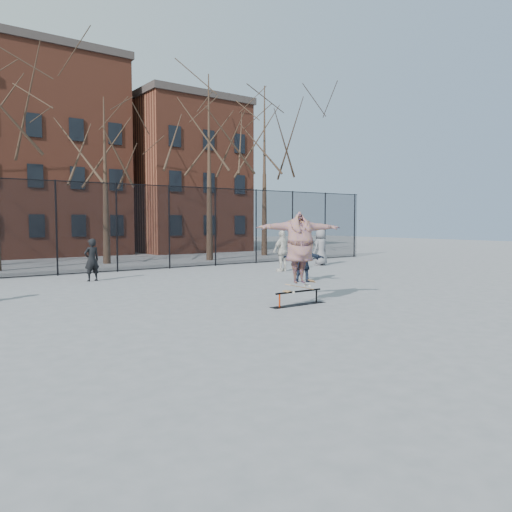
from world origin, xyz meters
TOP-DOWN VIEW (x-y plane):
  - ground at (0.00, 0.00)m, footprint 100.00×100.00m
  - skate_rail at (1.81, 1.44)m, footprint 1.80×0.28m
  - skateboard at (1.84, 1.44)m, footprint 0.93×0.22m
  - skater at (1.84, 1.44)m, footprint 2.46×1.55m
  - bystander_black at (-0.88, 10.22)m, footprint 0.64×0.47m
  - bystander_white at (7.32, 8.74)m, footprint 1.12×0.53m
  - bystander_navy at (5.44, 5.29)m, footprint 1.33×1.57m
  - bystander_extra at (10.86, 9.92)m, footprint 0.99×0.71m
  - fence at (-0.01, 13.00)m, footprint 34.03×0.07m
  - tree_row at (-0.25, 17.15)m, footprint 33.66×7.46m
  - rowhouses at (0.72, 26.00)m, footprint 29.00×7.00m

SIDE VIEW (x-z plane):
  - ground at x=0.00m, z-range 0.00..0.00m
  - skate_rail at x=1.81m, z-range -0.04..0.35m
  - skateboard at x=1.84m, z-range 0.40..0.51m
  - bystander_black at x=-0.88m, z-range 0.00..1.63m
  - bystander_navy at x=5.44m, z-range 0.00..1.70m
  - bystander_white at x=7.32m, z-range 0.00..1.87m
  - bystander_extra at x=10.86m, z-range 0.00..1.88m
  - skater at x=1.84m, z-range 0.51..2.45m
  - fence at x=-0.01m, z-range 0.05..4.05m
  - rowhouses at x=0.72m, z-range -0.44..12.56m
  - tree_row at x=-0.25m, z-range 2.02..12.69m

